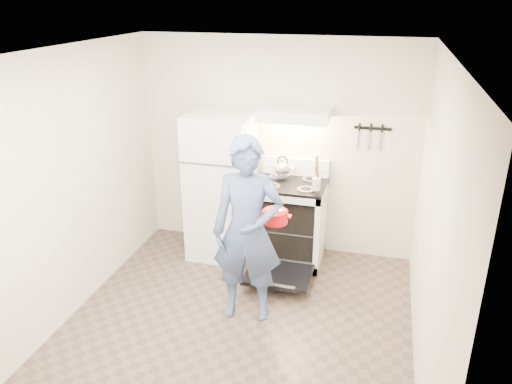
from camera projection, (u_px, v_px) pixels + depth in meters
The scene contains 15 objects.
floor at pixel (234, 332), 4.62m from camera, with size 3.60×3.60×0.00m, color brown.
back_wall at pixel (278, 147), 5.76m from camera, with size 3.20×0.02×2.50m, color beige.
refrigerator at pixel (221, 186), 5.74m from camera, with size 0.70×0.70×1.70m, color white.
stove_body at pixel (290, 223), 5.71m from camera, with size 0.76×0.65×0.92m, color white.
cooktop at pixel (291, 184), 5.53m from camera, with size 0.76×0.65×0.03m, color black.
backsplash at pixel (296, 166), 5.75m from camera, with size 0.76×0.07×0.20m, color white.
oven_door at pixel (279, 275), 5.30m from camera, with size 0.70×0.54×0.04m, color black.
oven_rack at pixel (290, 225), 5.72m from camera, with size 0.60×0.52×0.01m, color slate.
range_hood at pixel (295, 114), 5.31m from camera, with size 0.76×0.50×0.12m, color white.
knife_strip at pixel (373, 128), 5.39m from camera, with size 0.40×0.02×0.03m, color black.
pizza_stone at pixel (292, 225), 5.69m from camera, with size 0.36×0.36×0.02m, color #8F7354.
tea_kettle at pixel (282, 168), 5.60m from camera, with size 0.22×0.18×0.27m, color silver, non-canonical shape.
utensil_jar at pixel (316, 184), 5.24m from camera, with size 0.09×0.09×0.13m, color silver.
person at pixel (248, 231), 4.56m from camera, with size 0.65×0.43×1.78m, color navy.
dutch_oven at pixel (275, 217), 4.81m from camera, with size 0.32×0.25×0.21m, color red, non-canonical shape.
Camera 1 is at (1.17, -3.62, 2.93)m, focal length 35.00 mm.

